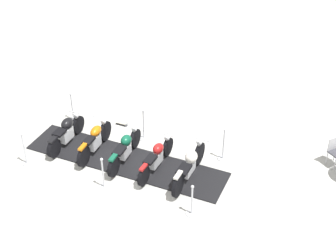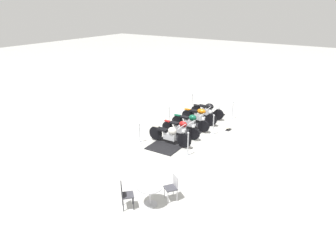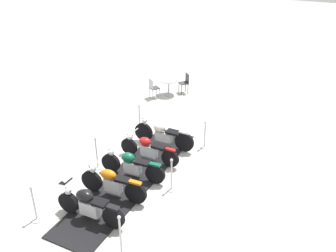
% 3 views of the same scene
% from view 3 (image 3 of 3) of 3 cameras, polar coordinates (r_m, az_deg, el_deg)
% --- Properties ---
extents(ground_plane, '(80.00, 80.00, 0.00)m').
position_cam_3_polar(ground_plane, '(11.52, -5.53, -8.10)').
color(ground_plane, silver).
extents(display_platform, '(6.51, 1.64, 0.04)m').
position_cam_3_polar(display_platform, '(11.50, -5.53, -8.02)').
color(display_platform, black).
rests_on(display_platform, ground_plane).
extents(motorcycle_cream, '(0.75, 2.33, 1.03)m').
position_cam_3_polar(motorcycle_cream, '(12.83, -0.86, -1.21)').
color(motorcycle_cream, black).
rests_on(motorcycle_cream, display_platform).
extents(motorcycle_maroon, '(0.69, 2.20, 0.90)m').
position_cam_3_polar(motorcycle_maroon, '(12.04, -3.17, -3.56)').
color(motorcycle_maroon, black).
rests_on(motorcycle_maroon, display_platform).
extents(motorcycle_forest, '(0.65, 2.19, 0.92)m').
position_cam_3_polar(motorcycle_forest, '(11.26, -5.78, -6.09)').
color(motorcycle_forest, black).
rests_on(motorcycle_forest, display_platform).
extents(motorcycle_copper, '(0.64, 2.11, 0.97)m').
position_cam_3_polar(motorcycle_copper, '(10.52, -8.83, -8.82)').
color(motorcycle_copper, black).
rests_on(motorcycle_copper, display_platform).
extents(motorcycle_black, '(0.62, 2.04, 0.91)m').
position_cam_3_polar(motorcycle_black, '(9.87, -12.36, -12.07)').
color(motorcycle_black, black).
rests_on(motorcycle_black, display_platform).
extents(stanchion_left_mid, '(0.33, 0.33, 1.08)m').
position_cam_3_polar(stanchion_left_mid, '(10.79, 0.54, -8.47)').
color(stanchion_left_mid, silver).
rests_on(stanchion_left_mid, ground_plane).
extents(stanchion_left_front, '(0.33, 0.33, 1.03)m').
position_cam_3_polar(stanchion_left_front, '(12.95, 5.80, -2.05)').
color(stanchion_left_front, silver).
rests_on(stanchion_left_front, ground_plane).
extents(stanchion_right_front, '(0.32, 0.32, 1.15)m').
position_cam_3_polar(stanchion_right_front, '(13.93, -4.50, 0.52)').
color(stanchion_right_front, silver).
rests_on(stanchion_right_front, ground_plane).
extents(stanchion_right_rear, '(0.35, 0.35, 1.09)m').
position_cam_3_polar(stanchion_right_rear, '(10.38, -20.21, -12.22)').
color(stanchion_right_rear, silver).
rests_on(stanchion_right_rear, ground_plane).
extents(stanchion_right_mid, '(0.36, 0.36, 1.13)m').
position_cam_3_polar(stanchion_right_mid, '(11.98, -11.10, -5.03)').
color(stanchion_right_mid, silver).
rests_on(stanchion_right_mid, ground_plane).
extents(stanchion_left_rear, '(0.31, 0.31, 1.14)m').
position_cam_3_polar(stanchion_left_rear, '(8.94, -7.45, -17.51)').
color(stanchion_left_rear, silver).
rests_on(stanchion_left_rear, ground_plane).
extents(info_placard, '(0.42, 0.25, 0.19)m').
position_cam_3_polar(info_placard, '(11.72, -15.78, -8.07)').
color(info_placard, '#333338').
rests_on(info_placard, ground_plane).
extents(cafe_table, '(0.87, 0.87, 0.73)m').
position_cam_3_polar(cafe_table, '(17.24, 0.11, 6.70)').
color(cafe_table, '#B7B7BC').
rests_on(cafe_table, ground_plane).
extents(cafe_chair_near_table, '(0.57, 0.57, 0.95)m').
position_cam_3_polar(cafe_chair_near_table, '(17.50, 2.69, 6.98)').
color(cafe_chair_near_table, '#2D2D33').
rests_on(cafe_chair_near_table, ground_plane).
extents(cafe_chair_across_table, '(0.56, 0.56, 0.93)m').
position_cam_3_polar(cafe_chair_across_table, '(16.91, -2.37, 6.18)').
color(cafe_chair_across_table, '#B7B7BC').
rests_on(cafe_chair_across_table, ground_plane).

